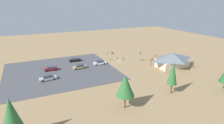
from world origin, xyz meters
The scene contains 25 objects.
ground centered at (0.00, 0.00, 0.00)m, with size 160.00×160.00×0.00m, color #9E7F56.
parking_lot_asphalt centered at (22.45, 2.68, 0.03)m, with size 35.22×32.46×0.05m, color #4C4C51.
bike_pavilion centered at (-13.95, 15.17, 2.89)m, with size 12.35×8.35×5.17m.
trash_bin centered at (-2.22, -9.64, 0.45)m, with size 0.60×0.60×0.90m, color brown.
lot_sign centered at (2.34, -4.29, 1.41)m, with size 0.56×0.08×2.20m.
pine_midwest centered at (14.08, 31.91, 5.32)m, with size 3.98×3.98×7.70m.
pine_far_west centered at (0.11, 30.74, 5.45)m, with size 2.43×2.43×8.44m.
pine_center centered at (35.66, 33.49, 5.22)m, with size 3.52×3.52×8.19m.
bicycle_yellow_lone_east centered at (-11.39, 6.54, 0.40)m, with size 0.48×1.74×0.86m.
bicycle_teal_edge_north centered at (-12.96, 5.20, 0.38)m, with size 0.70×1.64×0.85m.
bicycle_orange_yard_center centered at (-17.63, 7.34, 0.37)m, with size 1.16×1.30×0.84m.
bicycle_purple_yard_left centered at (-16.97, 1.97, 0.36)m, with size 1.41×0.98×0.84m.
bicycle_silver_mid_cluster centered at (-0.66, -1.69, 0.40)m, with size 1.09×1.46×0.88m.
bicycle_black_back_row centered at (2.45, -0.83, 0.37)m, with size 1.70×0.49×0.84m.
bicycle_white_near_porch centered at (-2.88, -0.72, 0.37)m, with size 0.48×1.66×0.80m.
bicycle_red_yard_front centered at (-16.22, 5.39, 0.36)m, with size 1.64×0.65×0.77m.
bicycle_blue_front_row centered at (1.31, 0.59, 0.39)m, with size 1.67×0.70×0.83m.
bicycle_green_yard_right centered at (-8.76, 4.42, 0.36)m, with size 1.11×1.26×0.82m.
bicycle_yellow_lone_west centered at (-2.14, 0.96, 0.35)m, with size 1.62×0.49×0.75m.
car_maroon_near_entry centered at (25.29, 0.81, 0.72)m, with size 4.41×1.93×1.33m.
car_tan_mid_lot centered at (16.08, 3.10, 0.73)m, with size 4.66×2.08×1.35m.
car_black_by_curb centered at (15.48, -5.81, 0.69)m, with size 4.50×2.29×1.27m.
car_silver_end_stall centered at (27.38, 8.95, 0.75)m, with size 4.91×2.11×1.40m.
car_white_back_corner centered at (8.13, 1.85, 0.76)m, with size 4.63×2.01×1.44m.
visitor_near_lot centered at (-13.47, -4.40, 0.86)m, with size 0.40×0.37×1.64m.
Camera 1 is at (32.15, 64.08, 22.40)m, focal length 30.56 mm.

